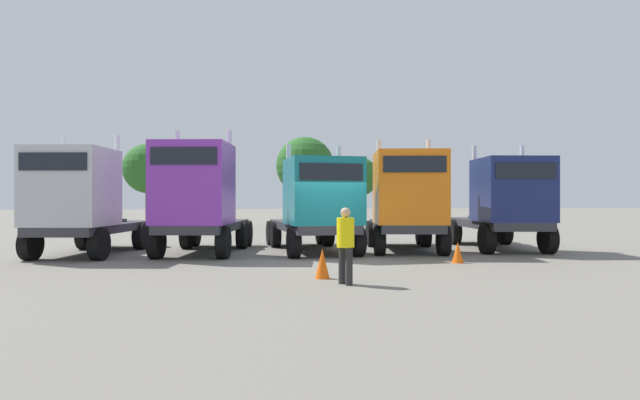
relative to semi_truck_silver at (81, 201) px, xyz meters
name	(u,v)px	position (x,y,z in m)	size (l,w,h in m)	color
ground	(334,261)	(8.21, -2.84, -1.88)	(200.00, 200.00, 0.00)	slate
semi_truck_silver	(81,201)	(0.00, 0.00, 0.00)	(3.62, 6.40, 4.22)	#333338
semi_truck_purple	(198,198)	(3.90, -0.30, 0.11)	(3.64, 6.32, 4.43)	#333338
semi_truck_teal	(318,205)	(8.09, -0.44, -0.13)	(2.91, 6.57, 3.96)	#333338
semi_truck_orange	(407,200)	(11.40, -0.58, 0.04)	(3.60, 6.14, 4.25)	#333338
semi_truck_navy	(504,203)	(15.29, -0.54, -0.07)	(3.45, 6.70, 4.06)	#333338
visitor_in_hivis	(346,240)	(7.54, -7.32, -0.87)	(0.52, 0.52, 1.75)	#252525
traffic_cone_near	(322,264)	(7.19, -6.32, -1.52)	(0.36, 0.36, 0.73)	#F2590C
traffic_cone_mid	(458,252)	(11.84, -3.91, -1.56)	(0.36, 0.36, 0.64)	#F2590C
oak_far_left	(148,169)	(-0.45, 18.46, 2.19)	(3.42, 3.42, 5.81)	#4C3823
oak_far_centre	(305,166)	(9.95, 15.20, 2.28)	(3.83, 3.83, 6.10)	#4C3823
oak_far_right	(359,177)	(14.31, 17.87, 1.71)	(2.84, 2.84, 5.05)	#4C3823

